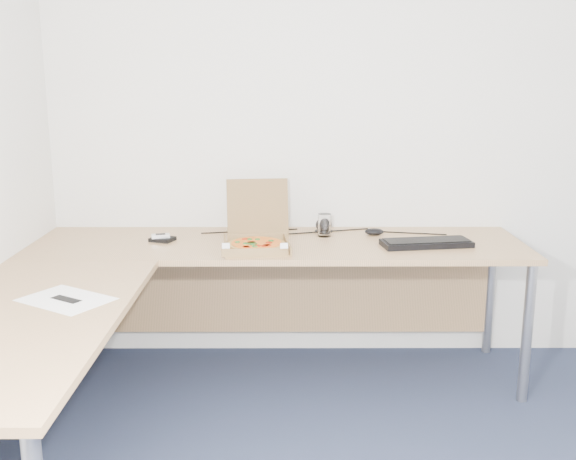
{
  "coord_description": "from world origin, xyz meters",
  "views": [
    {
      "loc": [
        -0.46,
        -1.91,
        1.55
      ],
      "look_at": [
        -0.45,
        1.28,
        0.82
      ],
      "focal_mm": 41.64,
      "sensor_mm": 36.0,
      "label": 1
    }
  ],
  "objects_px": {
    "desk": "(205,271)",
    "wallet": "(163,239)",
    "drinking_glass": "(324,225)",
    "pizza_box": "(257,241)",
    "keyboard": "(426,243)"
  },
  "relations": [
    {
      "from": "drinking_glass",
      "to": "wallet",
      "type": "distance_m",
      "value": 0.85
    },
    {
      "from": "desk",
      "to": "drinking_glass",
      "type": "xyz_separation_m",
      "value": [
        0.57,
        0.55,
        0.09
      ]
    },
    {
      "from": "desk",
      "to": "keyboard",
      "type": "xyz_separation_m",
      "value": [
        1.06,
        0.34,
        0.04
      ]
    },
    {
      "from": "pizza_box",
      "to": "wallet",
      "type": "xyz_separation_m",
      "value": [
        -0.49,
        0.15,
        -0.03
      ]
    },
    {
      "from": "pizza_box",
      "to": "drinking_glass",
      "type": "distance_m",
      "value": 0.43
    },
    {
      "from": "desk",
      "to": "drinking_glass",
      "type": "height_order",
      "value": "drinking_glass"
    },
    {
      "from": "wallet",
      "to": "desk",
      "type": "bearing_deg",
      "value": -38.27
    },
    {
      "from": "keyboard",
      "to": "drinking_glass",
      "type": "bearing_deg",
      "value": 148.48
    },
    {
      "from": "pizza_box",
      "to": "drinking_glass",
      "type": "relative_size",
      "value": 3.02
    },
    {
      "from": "desk",
      "to": "wallet",
      "type": "bearing_deg",
      "value": 121.23
    },
    {
      "from": "desk",
      "to": "keyboard",
      "type": "relative_size",
      "value": 5.62
    },
    {
      "from": "desk",
      "to": "drinking_glass",
      "type": "relative_size",
      "value": 20.72
    },
    {
      "from": "pizza_box",
      "to": "wallet",
      "type": "bearing_deg",
      "value": 156.11
    },
    {
      "from": "pizza_box",
      "to": "drinking_glass",
      "type": "xyz_separation_m",
      "value": [
        0.35,
        0.26,
        0.02
      ]
    },
    {
      "from": "pizza_box",
      "to": "wallet",
      "type": "relative_size",
      "value": 3.24
    }
  ]
}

